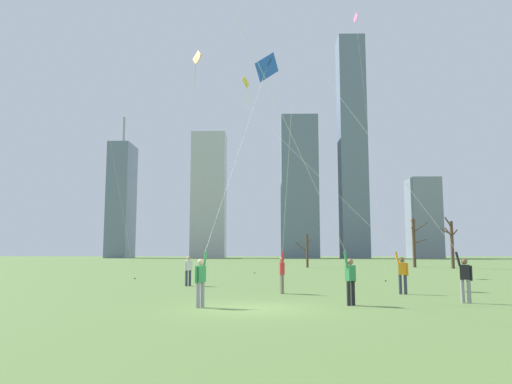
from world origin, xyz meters
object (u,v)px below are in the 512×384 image
at_px(bare_tree_right_of_center, 452,242).
at_px(kite_flyer_foreground_right_purple, 287,185).
at_px(kite_flyer_far_back_orange, 361,230).
at_px(distant_kite_high_overhead_pink, 358,42).
at_px(kite_flyer_midfield_right_red, 407,198).
at_px(kite_flyer_foreground_left_blue, 221,213).
at_px(kite_flyer_midfield_left_white, 306,181).
at_px(distant_kite_drifting_left_yellow, 246,96).
at_px(bystander_watching_nearby, 188,269).
at_px(bare_tree_far_right_edge, 307,250).
at_px(bare_tree_rightmost, 414,241).

bearing_deg(bare_tree_right_of_center, kite_flyer_foreground_right_purple, -119.39).
distance_m(kite_flyer_far_back_orange, distant_kite_high_overhead_pink, 17.95).
bearing_deg(kite_flyer_midfield_right_red, bare_tree_right_of_center, 67.26).
bearing_deg(kite_flyer_far_back_orange, kite_flyer_foreground_left_blue, -140.34).
xyz_separation_m(kite_flyer_midfield_left_white, distant_kite_drifting_left_yellow, (-2.93, 26.06, 11.25)).
height_order(kite_flyer_midfield_right_red, distant_kite_high_overhead_pink, kite_flyer_midfield_right_red).
height_order(kite_flyer_foreground_left_blue, distant_kite_drifting_left_yellow, distant_kite_drifting_left_yellow).
height_order(kite_flyer_midfield_right_red, bare_tree_right_of_center, kite_flyer_midfield_right_red).
xyz_separation_m(kite_flyer_midfield_left_white, distant_kite_high_overhead_pink, (5.49, 18.73, 12.87)).
distance_m(kite_flyer_midfield_right_red, bystander_watching_nearby, 12.99).
bearing_deg(bystander_watching_nearby, kite_flyer_foreground_left_blue, -73.97).
bearing_deg(kite_flyer_foreground_right_purple, bare_tree_right_of_center, 60.61).
height_order(kite_flyer_far_back_orange, distant_kite_drifting_left_yellow, distant_kite_drifting_left_yellow).
bearing_deg(distant_kite_drifting_left_yellow, bare_tree_far_right_edge, 69.89).
relative_size(bystander_watching_nearby, bare_tree_right_of_center, 0.28).
distance_m(bystander_watching_nearby, distant_kite_drifting_left_yellow, 20.47).
relative_size(kite_flyer_midfield_left_white, kite_flyer_midfield_right_red, 0.82).
bearing_deg(distant_kite_high_overhead_pink, kite_flyer_foreground_right_purple, -113.14).
bearing_deg(bystander_watching_nearby, bare_tree_far_right_edge, 74.06).
relative_size(kite_flyer_foreground_right_purple, distant_kite_drifting_left_yellow, 0.95).
height_order(kite_flyer_midfield_left_white, kite_flyer_far_back_orange, kite_flyer_midfield_left_white).
relative_size(kite_flyer_foreground_left_blue, bystander_watching_nearby, 6.97).
bearing_deg(distant_kite_high_overhead_pink, kite_flyer_midfield_right_red, -94.53).
bearing_deg(kite_flyer_foreground_right_purple, distant_kite_drifting_left_yellow, 96.95).
distance_m(distant_kite_drifting_left_yellow, bare_tree_rightmost, 30.15).
bearing_deg(distant_kite_drifting_left_yellow, kite_flyer_midfield_right_red, -71.86).
relative_size(kite_flyer_foreground_left_blue, bare_tree_rightmost, 1.90).
bearing_deg(distant_kite_drifting_left_yellow, bare_tree_right_of_center, 32.90).
bearing_deg(kite_flyer_foreground_right_purple, kite_flyer_midfield_left_white, -85.81).
relative_size(kite_flyer_foreground_right_purple, bystander_watching_nearby, 10.05).
bearing_deg(distant_kite_high_overhead_pink, bystander_watching_nearby, -147.88).
relative_size(distant_kite_drifting_left_yellow, bare_tree_rightmost, 2.89).
distance_m(distant_kite_high_overhead_pink, bare_tree_far_right_edge, 29.56).
relative_size(kite_flyer_midfield_left_white, kite_flyer_foreground_left_blue, 1.46).
xyz_separation_m(kite_flyer_foreground_right_purple, bare_tree_far_right_edge, (4.07, 39.18, -2.58)).
bearing_deg(bystander_watching_nearby, kite_flyer_midfield_right_red, -38.58).
xyz_separation_m(kite_flyer_midfield_left_white, kite_flyer_midfield_right_red, (4.32, 3.93, -0.14)).
xyz_separation_m(kite_flyer_far_back_orange, bare_tree_far_right_edge, (0.49, 36.38, -0.81)).
bearing_deg(bare_tree_far_right_edge, kite_flyer_foreground_left_blue, -99.10).
distance_m(bare_tree_rightmost, bare_tree_right_of_center, 5.33).
relative_size(kite_flyer_far_back_orange, bare_tree_far_right_edge, 3.63).
height_order(kite_flyer_foreground_left_blue, bare_tree_right_of_center, kite_flyer_foreground_left_blue).
bearing_deg(kite_flyer_far_back_orange, bystander_watching_nearby, 155.61).
height_order(kite_flyer_foreground_right_purple, kite_flyer_foreground_left_blue, kite_flyer_foreground_right_purple).
bearing_deg(kite_flyer_foreground_left_blue, kite_flyer_far_back_orange, 39.66).
height_order(kite_flyer_far_back_orange, bystander_watching_nearby, kite_flyer_far_back_orange).
bearing_deg(kite_flyer_far_back_orange, kite_flyer_foreground_right_purple, -141.98).
distance_m(kite_flyer_midfield_right_red, bare_tree_right_of_center, 39.93).
height_order(kite_flyer_far_back_orange, distant_kite_high_overhead_pink, distant_kite_high_overhead_pink).
xyz_separation_m(distant_kite_drifting_left_yellow, bare_tree_far_right_edge, (6.64, 18.14, -13.27)).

